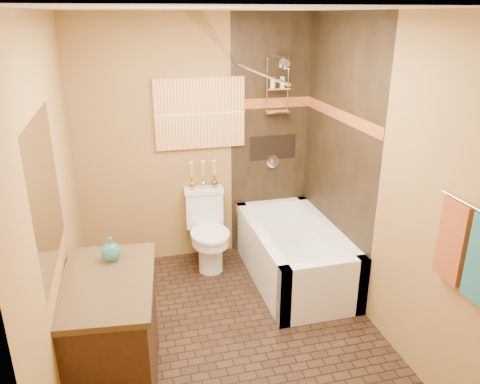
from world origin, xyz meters
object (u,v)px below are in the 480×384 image
object	(u,v)px
sunset_painting	(200,113)
bathtub	(294,258)
vanity	(111,336)
toilet	(208,230)

from	to	relation	value
sunset_painting	bathtub	distance (m)	1.70
sunset_painting	vanity	bearing A→B (deg)	-118.04
sunset_painting	toilet	distance (m)	1.18
sunset_painting	vanity	distance (m)	2.32
bathtub	vanity	xyz separation A→B (m)	(-1.72, -1.07, 0.22)
sunset_painting	vanity	size ratio (longest dim) A/B	0.86
bathtub	toilet	xyz separation A→B (m)	(-0.77, 0.46, 0.18)
sunset_painting	bathtub	bearing A→B (deg)	-43.38
sunset_painting	toilet	size ratio (longest dim) A/B	1.14
vanity	sunset_painting	bearing A→B (deg)	68.20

